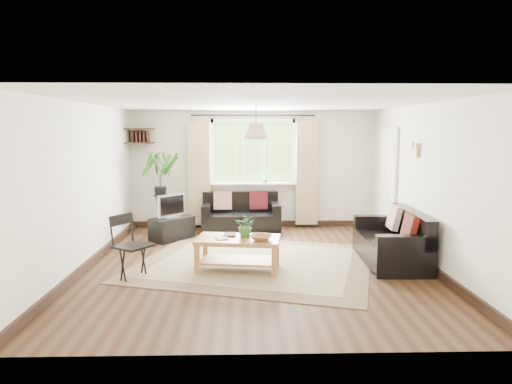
{
  "coord_description": "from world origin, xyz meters",
  "views": [
    {
      "loc": [
        -0.18,
        -6.64,
        2.02
      ],
      "look_at": [
        0.0,
        0.4,
        1.05
      ],
      "focal_mm": 32.0,
      "sensor_mm": 36.0,
      "label": 1
    }
  ],
  "objects_px": {
    "sofa_back": "(241,213)",
    "sofa_right": "(390,238)",
    "folding_chair": "(133,247)",
    "tv_stand": "(172,228)",
    "coffee_table": "(238,254)",
    "palm_stand": "(161,192)"
  },
  "relations": [
    {
      "from": "tv_stand",
      "to": "palm_stand",
      "type": "xyz_separation_m",
      "value": [
        -0.31,
        0.67,
        0.59
      ]
    },
    {
      "from": "palm_stand",
      "to": "folding_chair",
      "type": "relative_size",
      "value": 1.83
    },
    {
      "from": "sofa_back",
      "to": "folding_chair",
      "type": "relative_size",
      "value": 1.77
    },
    {
      "from": "sofa_right",
      "to": "folding_chair",
      "type": "height_order",
      "value": "folding_chair"
    },
    {
      "from": "tv_stand",
      "to": "folding_chair",
      "type": "distance_m",
      "value": 2.24
    },
    {
      "from": "coffee_table",
      "to": "tv_stand",
      "type": "relative_size",
      "value": 1.54
    },
    {
      "from": "sofa_back",
      "to": "tv_stand",
      "type": "bearing_deg",
      "value": -154.21
    },
    {
      "from": "sofa_right",
      "to": "coffee_table",
      "type": "xyz_separation_m",
      "value": [
        -2.31,
        -0.34,
        -0.14
      ]
    },
    {
      "from": "coffee_table",
      "to": "palm_stand",
      "type": "bearing_deg",
      "value": 121.29
    },
    {
      "from": "sofa_back",
      "to": "palm_stand",
      "type": "distance_m",
      "value": 1.64
    },
    {
      "from": "folding_chair",
      "to": "palm_stand",
      "type": "bearing_deg",
      "value": 36.71
    },
    {
      "from": "sofa_back",
      "to": "sofa_right",
      "type": "xyz_separation_m",
      "value": [
        2.29,
        -2.23,
        0.02
      ]
    },
    {
      "from": "sofa_back",
      "to": "folding_chair",
      "type": "xyz_separation_m",
      "value": [
        -1.45,
        -2.89,
        0.07
      ]
    },
    {
      "from": "sofa_right",
      "to": "coffee_table",
      "type": "distance_m",
      "value": 2.34
    },
    {
      "from": "sofa_back",
      "to": "coffee_table",
      "type": "relative_size",
      "value": 1.31
    },
    {
      "from": "sofa_right",
      "to": "folding_chair",
      "type": "bearing_deg",
      "value": -78.09
    },
    {
      "from": "sofa_back",
      "to": "sofa_right",
      "type": "height_order",
      "value": "sofa_right"
    },
    {
      "from": "sofa_right",
      "to": "palm_stand",
      "type": "relative_size",
      "value": 1.02
    },
    {
      "from": "sofa_back",
      "to": "coffee_table",
      "type": "distance_m",
      "value": 2.57
    },
    {
      "from": "palm_stand",
      "to": "tv_stand",
      "type": "bearing_deg",
      "value": -64.78
    },
    {
      "from": "coffee_table",
      "to": "tv_stand",
      "type": "bearing_deg",
      "value": 123.25
    },
    {
      "from": "sofa_right",
      "to": "tv_stand",
      "type": "relative_size",
      "value": 2.11
    }
  ]
}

